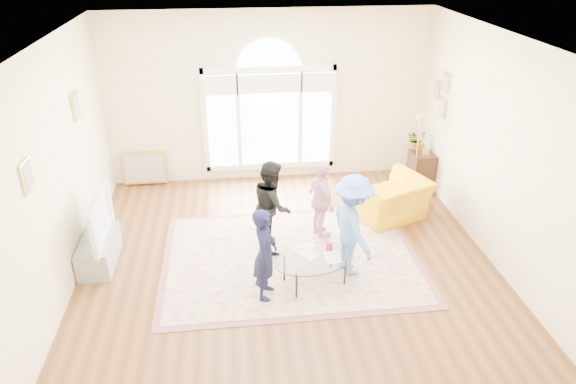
{
  "coord_description": "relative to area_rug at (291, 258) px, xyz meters",
  "views": [
    {
      "loc": [
        -0.74,
        -6.26,
        4.4
      ],
      "look_at": [
        0.04,
        0.3,
        1.01
      ],
      "focal_mm": 32.0,
      "sensor_mm": 36.0,
      "label": 1
    }
  ],
  "objects": [
    {
      "name": "ground",
      "position": [
        -0.05,
        -0.07,
        -0.01
      ],
      "size": [
        6.0,
        6.0,
        0.0
      ],
      "primitive_type": "plane",
      "color": "#523215",
      "rests_on": "ground"
    },
    {
      "name": "room_shell",
      "position": [
        -0.04,
        2.76,
        1.56
      ],
      "size": [
        6.0,
        6.0,
        6.0
      ],
      "color": "beige",
      "rests_on": "ground"
    },
    {
      "name": "area_rug",
      "position": [
        0.0,
        0.0,
        0.0
      ],
      "size": [
        3.6,
        2.6,
        0.02
      ],
      "primitive_type": "cube",
      "color": "beige",
      "rests_on": "ground"
    },
    {
      "name": "rug_border",
      "position": [
        0.0,
        0.0,
        -0.0
      ],
      "size": [
        3.8,
        2.8,
        0.01
      ],
      "primitive_type": "cube",
      "color": "#8A4E57",
      "rests_on": "ground"
    },
    {
      "name": "tv_console",
      "position": [
        -2.8,
        0.23,
        0.2
      ],
      "size": [
        0.45,
        1.0,
        0.42
      ],
      "primitive_type": "cube",
      "color": "#92959A",
      "rests_on": "ground"
    },
    {
      "name": "television",
      "position": [
        -2.8,
        0.23,
        0.75
      ],
      "size": [
        0.18,
        1.17,
        0.67
      ],
      "color": "black",
      "rests_on": "tv_console"
    },
    {
      "name": "coffee_table",
      "position": [
        0.25,
        -0.63,
        0.39
      ],
      "size": [
        1.31,
        1.03,
        0.54
      ],
      "rotation": [
        0.0,
        0.0,
        0.29
      ],
      "color": "silver",
      "rests_on": "ground"
    },
    {
      "name": "armchair",
      "position": [
        1.81,
        1.03,
        0.35
      ],
      "size": [
        1.4,
        1.33,
        0.72
      ],
      "primitive_type": "imported",
      "rotation": [
        0.0,
        0.0,
        3.54
      ],
      "color": "#F7B50E",
      "rests_on": "ground"
    },
    {
      "name": "side_cabinet",
      "position": [
        2.73,
        2.1,
        0.34
      ],
      "size": [
        0.4,
        0.5,
        0.7
      ],
      "primitive_type": "cube",
      "color": "black",
      "rests_on": "ground"
    },
    {
      "name": "floor_lamp",
      "position": [
        2.54,
        1.93,
        1.27
      ],
      "size": [
        0.3,
        0.3,
        1.51
      ],
      "color": "black",
      "rests_on": "ground"
    },
    {
      "name": "plant_pedestal",
      "position": [
        2.65,
        2.32,
        0.34
      ],
      "size": [
        0.2,
        0.2,
        0.7
      ],
      "primitive_type": "cylinder",
      "color": "white",
      "rests_on": "ground"
    },
    {
      "name": "potted_plant",
      "position": [
        2.65,
        2.32,
        0.89
      ],
      "size": [
        0.42,
        0.39,
        0.39
      ],
      "primitive_type": "imported",
      "rotation": [
        0.0,
        0.0,
        0.27
      ],
      "color": "#33722D",
      "rests_on": "plant_pedestal"
    },
    {
      "name": "leaning_picture",
      "position": [
        -2.46,
        2.83,
        -0.01
      ],
      "size": [
        0.8,
        0.14,
        0.62
      ],
      "primitive_type": "cube",
      "rotation": [
        -0.14,
        0.0,
        0.0
      ],
      "color": "tan",
      "rests_on": "ground"
    },
    {
      "name": "child_navy",
      "position": [
        -0.44,
        -0.82,
        0.66
      ],
      "size": [
        0.41,
        0.53,
        1.3
      ],
      "primitive_type": "imported",
      "rotation": [
        0.0,
        0.0,
        1.34
      ],
      "color": "#121633",
      "rests_on": "area_rug"
    },
    {
      "name": "child_black",
      "position": [
        -0.24,
        0.35,
        0.72
      ],
      "size": [
        0.54,
        0.7,
        1.42
      ],
      "primitive_type": "imported",
      "rotation": [
        0.0,
        0.0,
        1.56
      ],
      "color": "black",
      "rests_on": "area_rug"
    },
    {
      "name": "child_pink",
      "position": [
        0.54,
        0.58,
        0.63
      ],
      "size": [
        0.5,
        0.79,
        1.25
      ],
      "primitive_type": "imported",
      "rotation": [
        0.0,
        0.0,
        1.87
      ],
      "color": "#EDACB9",
      "rests_on": "area_rug"
    },
    {
      "name": "child_blue",
      "position": [
        0.8,
        -0.41,
        0.76
      ],
      "size": [
        0.75,
        1.06,
        1.5
      ],
      "primitive_type": "imported",
      "rotation": [
        0.0,
        0.0,
        1.79
      ],
      "color": "#538DEC",
      "rests_on": "area_rug"
    }
  ]
}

